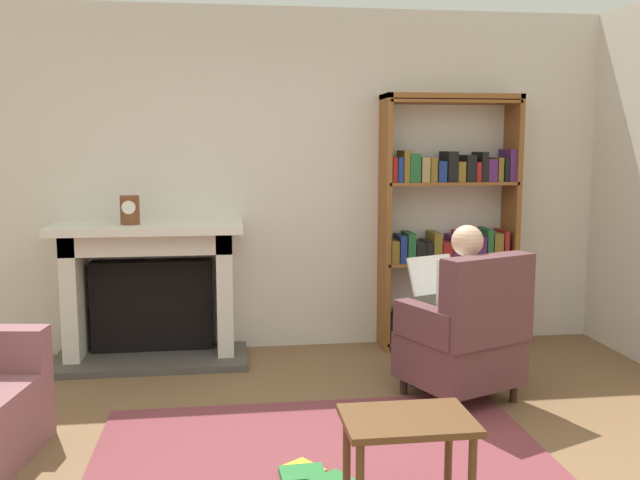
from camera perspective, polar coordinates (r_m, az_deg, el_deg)
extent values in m
cube|color=silver|center=(5.60, -2.91, 4.88)|extent=(5.60, 0.10, 2.70)
cube|color=brown|center=(3.73, 0.38, -18.08)|extent=(2.40, 1.80, 0.01)
cube|color=#4C4742|center=(5.47, -13.67, -9.53)|extent=(1.44, 0.64, 0.05)
cube|color=black|center=(5.59, -13.57, -5.18)|extent=(0.92, 0.20, 0.70)
cube|color=silver|center=(5.54, -19.51, -4.50)|extent=(0.12, 0.44, 0.99)
cube|color=silver|center=(5.42, -7.82, -4.38)|extent=(0.12, 0.44, 0.99)
cube|color=silver|center=(5.38, -13.87, -0.12)|extent=(1.24, 0.44, 0.16)
cube|color=silver|center=(5.31, -13.97, 0.97)|extent=(1.40, 0.56, 0.06)
cylinder|color=brown|center=(5.29, -15.36, 2.39)|extent=(0.14, 0.14, 0.21)
cylinder|color=white|center=(5.22, -15.46, 2.60)|extent=(0.10, 0.01, 0.10)
cube|color=brown|center=(5.54, 5.33, 1.35)|extent=(0.04, 0.32, 2.03)
cube|color=brown|center=(5.87, 15.39, 1.46)|extent=(0.04, 0.32, 2.03)
cube|color=brown|center=(5.66, 10.75, 11.48)|extent=(1.09, 0.32, 0.04)
cube|color=brown|center=(5.86, 10.27, -7.91)|extent=(1.05, 0.32, 0.02)
cube|color=black|center=(5.70, 5.86, -7.15)|extent=(0.07, 0.26, 0.19)
cube|color=#997F4C|center=(5.71, 6.59, -6.88)|extent=(0.07, 0.26, 0.24)
cube|color=maroon|center=(5.74, 7.37, -7.00)|extent=(0.07, 0.26, 0.21)
cube|color=navy|center=(5.75, 8.02, -6.81)|extent=(0.06, 0.26, 0.24)
cube|color=#1E592D|center=(5.78, 8.71, -7.06)|extent=(0.08, 0.26, 0.18)
cube|color=black|center=(5.80, 9.45, -6.89)|extent=(0.06, 0.26, 0.21)
cube|color=#1E592D|center=(5.81, 10.01, -6.90)|extent=(0.05, 0.26, 0.20)
cube|color=maroon|center=(5.84, 10.62, -7.01)|extent=(0.06, 0.26, 0.17)
cube|color=#997F4C|center=(5.86, 11.38, -6.84)|extent=(0.07, 0.26, 0.19)
cube|color=maroon|center=(5.88, 12.14, -6.58)|extent=(0.08, 0.26, 0.24)
cube|color=black|center=(5.91, 12.96, -6.55)|extent=(0.09, 0.26, 0.23)
cube|color=black|center=(5.94, 13.62, -6.39)|extent=(0.04, 0.26, 0.26)
cube|color=black|center=(5.97, 14.16, -6.84)|extent=(0.07, 0.26, 0.16)
cube|color=#4C1E59|center=(5.99, 14.73, -6.68)|extent=(0.04, 0.26, 0.18)
cube|color=brown|center=(5.72, 10.42, -1.76)|extent=(1.05, 0.32, 0.02)
cube|color=brown|center=(5.57, 5.93, -0.87)|extent=(0.06, 0.26, 0.18)
cube|color=navy|center=(5.59, 6.59, -0.67)|extent=(0.05, 0.26, 0.22)
cube|color=#1E592D|center=(5.60, 7.26, -0.55)|extent=(0.06, 0.26, 0.24)
cube|color=black|center=(5.63, 8.00, -0.92)|extent=(0.08, 0.26, 0.16)
cube|color=black|center=(5.65, 8.68, -0.87)|extent=(0.05, 0.26, 0.17)
cube|color=brown|center=(5.66, 9.33, -0.51)|extent=(0.07, 0.26, 0.24)
cube|color=maroon|center=(5.69, 10.11, -0.87)|extent=(0.08, 0.26, 0.16)
cube|color=#4C1E59|center=(5.71, 10.77, -0.61)|extent=(0.05, 0.26, 0.21)
cube|color=maroon|center=(5.73, 11.40, -0.45)|extent=(0.06, 0.26, 0.24)
cube|color=black|center=(5.75, 12.01, -0.48)|extent=(0.06, 0.26, 0.23)
cube|color=#4C1E59|center=(5.78, 12.71, -0.62)|extent=(0.09, 0.26, 0.20)
cube|color=#1E592D|center=(5.80, 13.42, -0.31)|extent=(0.05, 0.26, 0.26)
cube|color=brown|center=(5.83, 14.05, -0.45)|extent=(0.07, 0.26, 0.23)
cube|color=maroon|center=(5.85, 14.66, -0.36)|extent=(0.04, 0.26, 0.24)
cube|color=brown|center=(5.66, 10.58, 4.62)|extent=(1.05, 0.32, 0.02)
cube|color=maroon|center=(5.51, 5.90, 5.77)|extent=(0.04, 0.26, 0.19)
cube|color=navy|center=(5.52, 6.36, 5.77)|extent=(0.04, 0.26, 0.20)
cube|color=brown|center=(5.53, 6.85, 6.04)|extent=(0.04, 0.26, 0.25)
cube|color=#1E592D|center=(5.55, 7.53, 5.91)|extent=(0.08, 0.26, 0.22)
cube|color=#997F4C|center=(5.57, 8.36, 5.75)|extent=(0.06, 0.26, 0.19)
cube|color=brown|center=(5.59, 9.01, 5.74)|extent=(0.05, 0.26, 0.19)
cube|color=navy|center=(5.61, 9.69, 5.59)|extent=(0.07, 0.26, 0.16)
cube|color=black|center=(5.64, 10.51, 5.95)|extent=(0.08, 0.26, 0.24)
cube|color=brown|center=(5.66, 11.20, 5.54)|extent=(0.06, 0.26, 0.16)
cube|color=black|center=(5.69, 11.94, 5.79)|extent=(0.07, 0.26, 0.21)
cube|color=maroon|center=(5.71, 12.51, 5.50)|extent=(0.04, 0.26, 0.16)
cube|color=black|center=(5.72, 13.00, 5.89)|extent=(0.05, 0.26, 0.24)
cube|color=#4C1E59|center=(5.75, 13.59, 5.60)|extent=(0.07, 0.26, 0.18)
cube|color=brown|center=(5.77, 14.20, 5.64)|extent=(0.04, 0.26, 0.19)
cube|color=black|center=(5.79, 14.66, 5.61)|extent=(0.04, 0.26, 0.19)
cube|color=#4C1E59|center=(5.82, 15.30, 5.95)|extent=(0.09, 0.26, 0.26)
cube|color=brown|center=(5.66, 10.74, 11.08)|extent=(1.05, 0.32, 0.02)
cylinder|color=#331E14|center=(5.03, 11.59, -10.59)|extent=(0.05, 0.05, 0.12)
cylinder|color=#331E14|center=(4.72, 6.90, -11.74)|extent=(0.05, 0.05, 0.12)
cylinder|color=#331E14|center=(4.71, 15.62, -12.01)|extent=(0.05, 0.05, 0.12)
cylinder|color=#331E14|center=(4.37, 10.86, -13.43)|extent=(0.05, 0.05, 0.12)
cube|color=brown|center=(4.64, 11.32, -9.46)|extent=(0.82, 0.80, 0.30)
cube|color=brown|center=(4.36, 13.59, -4.85)|extent=(0.65, 0.40, 0.55)
cube|color=brown|center=(4.75, 13.83, -5.87)|extent=(0.32, 0.54, 0.22)
cube|color=brown|center=(4.39, 8.78, -6.84)|extent=(0.32, 0.54, 0.22)
cube|color=white|center=(4.50, 11.89, -4.74)|extent=(0.37, 0.31, 0.50)
sphere|color=#D8AD8C|center=(4.43, 12.02, -0.06)|extent=(0.20, 0.20, 0.20)
cube|color=#191E3F|center=(4.74, 10.88, -6.55)|extent=(0.27, 0.42, 0.12)
cube|color=#191E3F|center=(4.64, 9.40, -6.84)|extent=(0.27, 0.42, 0.12)
cylinder|color=#191E3F|center=(4.95, 9.33, -9.03)|extent=(0.10, 0.10, 0.42)
cylinder|color=#191E3F|center=(4.85, 7.86, -9.35)|extent=(0.10, 0.10, 0.42)
cube|color=white|center=(4.72, 9.20, -2.84)|extent=(0.37, 0.24, 0.25)
cube|color=brown|center=(3.10, 7.22, -14.48)|extent=(0.56, 0.39, 0.03)
cylinder|color=brown|center=(3.28, 2.21, -17.62)|extent=(0.04, 0.04, 0.45)
cylinder|color=brown|center=(3.39, 10.51, -16.89)|extent=(0.04, 0.04, 0.45)
cube|color=gold|center=(3.64, -1.33, -18.39)|extent=(0.22, 0.23, 0.03)
cube|color=#267233|center=(3.60, -1.45, -18.68)|extent=(0.23, 0.17, 0.03)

